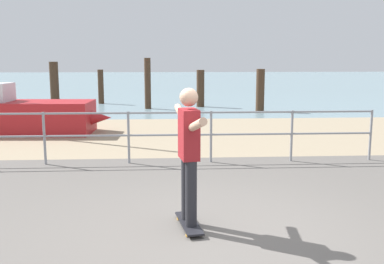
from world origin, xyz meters
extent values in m
cube|color=tan|center=(0.00, 7.00, 0.00)|extent=(24.00, 6.00, 0.04)
cube|color=#75939E|center=(0.00, 35.00, 0.00)|extent=(72.00, 50.00, 0.04)
cylinder|color=gray|center=(-2.92, 3.60, 0.53)|extent=(0.05, 0.05, 1.05)
cylinder|color=gray|center=(-1.30, 3.60, 0.53)|extent=(0.05, 0.05, 1.05)
cylinder|color=gray|center=(0.32, 3.60, 0.53)|extent=(0.05, 0.05, 1.05)
cylinder|color=gray|center=(1.95, 3.60, 0.53)|extent=(0.05, 0.05, 1.05)
cylinder|color=gray|center=(3.57, 3.60, 0.53)|extent=(0.05, 0.05, 1.05)
cylinder|color=gray|center=(-1.30, 3.60, 1.02)|extent=(9.75, 0.04, 0.04)
cylinder|color=gray|center=(-1.30, 3.60, 0.58)|extent=(9.75, 0.04, 0.04)
cube|color=#B21E23|center=(-4.81, 7.37, 0.45)|extent=(4.46, 1.62, 0.90)
cone|color=#B21E23|center=(-2.61, 7.26, 0.45)|extent=(1.14, 0.82, 0.77)
cube|color=black|center=(-0.30, 0.15, 0.07)|extent=(0.32, 0.82, 0.02)
cylinder|color=orange|center=(-0.42, 0.41, 0.03)|extent=(0.04, 0.06, 0.06)
cylinder|color=orange|center=(-0.26, 0.44, 0.03)|extent=(0.04, 0.06, 0.06)
cylinder|color=orange|center=(-0.33, -0.14, 0.03)|extent=(0.04, 0.06, 0.06)
cylinder|color=orange|center=(-0.17, -0.12, 0.03)|extent=(0.04, 0.06, 0.06)
cylinder|color=#26262B|center=(-0.31, 0.27, 0.48)|extent=(0.14, 0.14, 0.80)
cylinder|color=#26262B|center=(-0.28, 0.03, 0.48)|extent=(0.14, 0.14, 0.80)
cube|color=maroon|center=(-0.30, 0.15, 1.18)|extent=(0.25, 0.39, 0.60)
sphere|color=tan|center=(-0.30, 0.15, 1.62)|extent=(0.22, 0.22, 0.22)
cylinder|color=tan|center=(-0.37, 0.59, 1.36)|extent=(0.18, 0.56, 0.23)
cylinder|color=tan|center=(-0.23, -0.29, 1.36)|extent=(0.18, 0.56, 0.23)
cylinder|color=#422D1E|center=(-5.69, 15.95, 0.95)|extent=(0.40, 0.40, 1.90)
cylinder|color=#422D1E|center=(-3.49, 15.39, 0.78)|extent=(0.26, 0.26, 1.55)
cylinder|color=#422D1E|center=(-1.29, 13.20, 1.04)|extent=(0.26, 0.26, 2.08)
cylinder|color=#422D1E|center=(0.91, 13.82, 0.79)|extent=(0.33, 0.33, 1.57)
cylinder|color=#422D1E|center=(3.11, 12.12, 0.83)|extent=(0.33, 0.33, 1.65)
camera|label=1|loc=(-0.57, -5.09, 2.08)|focal=41.84mm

